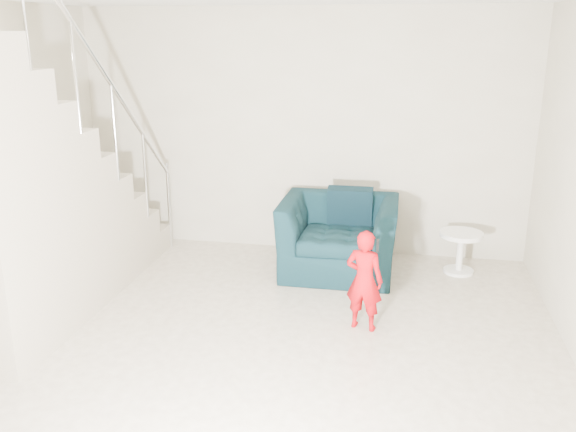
# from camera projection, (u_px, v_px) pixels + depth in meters

# --- Properties ---
(floor) EXTENTS (5.50, 5.50, 0.00)m
(floor) POSITION_uv_depth(u_px,v_px,m) (239.00, 368.00, 4.58)
(floor) COLOR gray
(floor) RESTS_ON ground
(back_wall) EXTENTS (5.00, 0.00, 5.00)m
(back_wall) POSITION_uv_depth(u_px,v_px,m) (301.00, 133.00, 6.77)
(back_wall) COLOR #A89F89
(back_wall) RESTS_ON floor
(armchair) EXTENTS (1.19, 1.04, 0.77)m
(armchair) POSITION_uv_depth(u_px,v_px,m) (339.00, 236.00, 6.34)
(armchair) COLOR black
(armchair) RESTS_ON floor
(toddler) EXTENTS (0.36, 0.28, 0.87)m
(toddler) POSITION_uv_depth(u_px,v_px,m) (364.00, 280.00, 5.08)
(toddler) COLOR #AB0511
(toddler) RESTS_ON floor
(side_table) EXTENTS (0.44, 0.44, 0.44)m
(side_table) POSITION_uv_depth(u_px,v_px,m) (461.00, 246.00, 6.33)
(side_table) COLOR white
(side_table) RESTS_ON floor
(staircase) EXTENTS (1.02, 3.03, 3.62)m
(staircase) POSITION_uv_depth(u_px,v_px,m) (26.00, 213.00, 5.18)
(staircase) COLOR #ADA089
(staircase) RESTS_ON floor
(cushion) EXTENTS (0.48, 0.23, 0.47)m
(cushion) POSITION_uv_depth(u_px,v_px,m) (350.00, 208.00, 6.51)
(cushion) COLOR black
(cushion) RESTS_ON armchair
(throw) EXTENTS (0.05, 0.45, 0.50)m
(throw) POSITION_uv_depth(u_px,v_px,m) (294.00, 222.00, 6.47)
(throw) COLOR black
(throw) RESTS_ON armchair
(phone) EXTENTS (0.02, 0.05, 0.10)m
(phone) POSITION_uv_depth(u_px,v_px,m) (378.00, 246.00, 4.94)
(phone) COLOR black
(phone) RESTS_ON toddler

